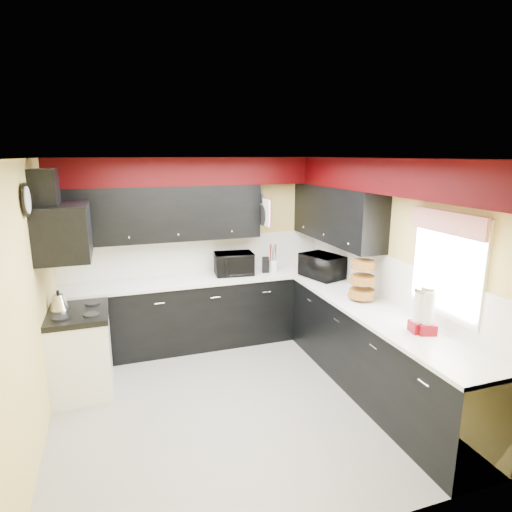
% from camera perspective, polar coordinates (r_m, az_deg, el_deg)
% --- Properties ---
extents(ground, '(3.60, 3.60, 0.00)m').
position_cam_1_polar(ground, '(4.77, -3.00, -18.72)').
color(ground, gray).
rests_on(ground, ground).
extents(wall_back, '(3.60, 0.06, 2.50)m').
position_cam_1_polar(wall_back, '(5.94, -7.86, 0.76)').
color(wall_back, '#E0C666').
rests_on(wall_back, ground).
extents(wall_right, '(0.06, 3.60, 2.50)m').
position_cam_1_polar(wall_right, '(5.01, 17.07, -2.08)').
color(wall_right, '#E0C666').
rests_on(wall_right, ground).
extents(wall_left, '(0.06, 3.60, 2.50)m').
position_cam_1_polar(wall_left, '(4.17, -27.93, -6.17)').
color(wall_left, '#E0C666').
rests_on(wall_left, ground).
extents(ceiling, '(3.60, 3.60, 0.06)m').
position_cam_1_polar(ceiling, '(4.04, -3.44, 12.88)').
color(ceiling, white).
rests_on(ceiling, wall_back).
extents(cab_back, '(3.60, 0.60, 0.90)m').
position_cam_1_polar(cab_back, '(5.88, -7.05, -7.47)').
color(cab_back, black).
rests_on(cab_back, ground).
extents(cab_right, '(0.60, 3.00, 0.90)m').
position_cam_1_polar(cab_right, '(4.89, 15.56, -12.38)').
color(cab_right, black).
rests_on(cab_right, ground).
extents(counter_back, '(3.62, 0.64, 0.04)m').
position_cam_1_polar(counter_back, '(5.74, -7.18, -3.08)').
color(counter_back, white).
rests_on(counter_back, cab_back).
extents(counter_right, '(0.64, 3.02, 0.04)m').
position_cam_1_polar(counter_right, '(4.71, 15.92, -7.21)').
color(counter_right, white).
rests_on(counter_right, cab_right).
extents(splash_back, '(3.60, 0.02, 0.50)m').
position_cam_1_polar(splash_back, '(5.94, -7.82, 0.18)').
color(splash_back, white).
rests_on(splash_back, counter_back).
extents(splash_right, '(0.02, 3.60, 0.50)m').
position_cam_1_polar(splash_right, '(5.02, 16.93, -2.75)').
color(splash_right, white).
rests_on(splash_right, counter_right).
extents(upper_back, '(2.60, 0.35, 0.70)m').
position_cam_1_polar(upper_back, '(5.60, -12.74, 5.52)').
color(upper_back, black).
rests_on(upper_back, wall_back).
extents(upper_right, '(0.35, 1.80, 0.70)m').
position_cam_1_polar(upper_right, '(5.55, 10.59, 5.55)').
color(upper_right, black).
rests_on(upper_right, wall_right).
extents(soffit_back, '(3.60, 0.36, 0.35)m').
position_cam_1_polar(soffit_back, '(5.63, -7.86, 11.12)').
color(soffit_back, black).
rests_on(soffit_back, wall_back).
extents(soffit_right, '(0.36, 3.24, 0.35)m').
position_cam_1_polar(soffit_right, '(4.59, 17.45, 10.17)').
color(soffit_right, black).
rests_on(soffit_right, wall_right).
extents(stove, '(0.60, 0.75, 0.86)m').
position_cam_1_polar(stove, '(5.12, -22.25, -11.94)').
color(stove, white).
rests_on(stove, ground).
extents(cooktop, '(0.62, 0.77, 0.06)m').
position_cam_1_polar(cooktop, '(4.95, -22.72, -7.10)').
color(cooktop, black).
rests_on(cooktop, stove).
extents(hood, '(0.50, 0.78, 0.55)m').
position_cam_1_polar(hood, '(4.73, -24.29, 3.03)').
color(hood, black).
rests_on(hood, wall_left).
extents(hood_duct, '(0.24, 0.40, 0.40)m').
position_cam_1_polar(hood_duct, '(4.70, -26.36, 7.94)').
color(hood_duct, black).
rests_on(hood_duct, wall_left).
extents(window, '(0.03, 0.86, 0.96)m').
position_cam_1_polar(window, '(4.25, 24.19, -1.19)').
color(window, white).
rests_on(window, wall_right).
extents(valance, '(0.04, 0.88, 0.20)m').
position_cam_1_polar(valance, '(4.14, 24.15, 4.11)').
color(valance, red).
rests_on(valance, wall_right).
extents(pan_top, '(0.03, 0.22, 0.40)m').
position_cam_1_polar(pan_top, '(5.79, 0.45, 8.08)').
color(pan_top, black).
rests_on(pan_top, upper_back).
extents(pan_mid, '(0.03, 0.28, 0.46)m').
position_cam_1_polar(pan_mid, '(5.70, 0.87, 5.47)').
color(pan_mid, black).
rests_on(pan_mid, upper_back).
extents(pan_low, '(0.03, 0.24, 0.42)m').
position_cam_1_polar(pan_low, '(5.95, 0.03, 5.51)').
color(pan_low, black).
rests_on(pan_low, upper_back).
extents(cut_board, '(0.03, 0.26, 0.35)m').
position_cam_1_polar(cut_board, '(5.58, 1.38, 5.82)').
color(cut_board, white).
rests_on(cut_board, upper_back).
extents(baskets, '(0.27, 0.27, 0.50)m').
position_cam_1_polar(baskets, '(4.91, 14.02, -3.03)').
color(baskets, brown).
rests_on(baskets, upper_right).
extents(clock, '(0.03, 0.30, 0.30)m').
position_cam_1_polar(clock, '(4.23, -28.34, 6.58)').
color(clock, black).
rests_on(clock, wall_left).
extents(deco_plate, '(0.03, 0.24, 0.24)m').
position_cam_1_polar(deco_plate, '(4.55, 20.20, 9.00)').
color(deco_plate, white).
rests_on(deco_plate, wall_right).
extents(toaster_oven, '(0.55, 0.47, 0.30)m').
position_cam_1_polar(toaster_oven, '(5.82, -2.94, -1.02)').
color(toaster_oven, black).
rests_on(toaster_oven, counter_back).
extents(microwave, '(0.52, 0.64, 0.31)m').
position_cam_1_polar(microwave, '(5.73, 8.83, -1.35)').
color(microwave, black).
rests_on(microwave, counter_right).
extents(utensil_crock, '(0.14, 0.14, 0.15)m').
position_cam_1_polar(utensil_crock, '(6.01, 2.27, -1.28)').
color(utensil_crock, white).
rests_on(utensil_crock, counter_back).
extents(knife_block, '(0.12, 0.15, 0.20)m').
position_cam_1_polar(knife_block, '(5.91, 1.28, -1.24)').
color(knife_block, black).
rests_on(knife_block, counter_back).
extents(kettle, '(0.21, 0.21, 0.17)m').
position_cam_1_polar(kettle, '(5.04, -24.81, -5.59)').
color(kettle, '#ADAEB2').
rests_on(kettle, cooktop).
extents(dispenser_a, '(0.17, 0.17, 0.40)m').
position_cam_1_polar(dispenser_a, '(4.20, 21.01, -6.92)').
color(dispenser_a, '#6D0007').
rests_on(dispenser_a, counter_right).
extents(dispenser_b, '(0.20, 0.20, 0.43)m').
position_cam_1_polar(dispenser_b, '(4.19, 21.89, -6.84)').
color(dispenser_b, '#5D0309').
rests_on(dispenser_b, counter_right).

